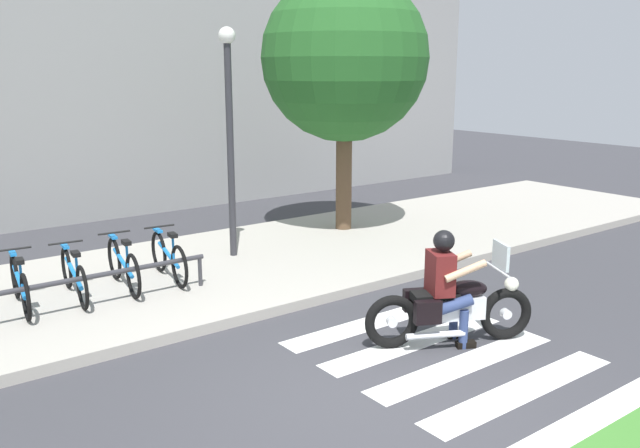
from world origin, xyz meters
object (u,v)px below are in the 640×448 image
(bicycle_2, at_px, (74,275))
(motorcycle, at_px, (451,308))
(bicycle_3, at_px, (123,265))
(street_lamp, at_px, (230,123))
(rider, at_px, (446,279))
(bicycle_4, at_px, (169,257))
(tree_near_rack, at_px, (345,58))
(bicycle_1, at_px, (20,284))
(bike_rack, at_px, (86,280))

(bicycle_2, bearing_deg, motorcycle, -50.49)
(bicycle_2, xyz_separation_m, bicycle_3, (0.72, -0.00, 0.02))
(motorcycle, distance_m, street_lamp, 5.08)
(bicycle_2, height_order, bicycle_3, bicycle_3)
(rider, bearing_deg, bicycle_2, 129.20)
(bicycle_4, bearing_deg, bicycle_3, 179.99)
(bicycle_3, xyz_separation_m, tree_near_rack, (4.99, 1.01, 3.02))
(motorcycle, relative_size, bicycle_3, 1.18)
(rider, bearing_deg, bicycle_1, 134.84)
(bicycle_1, bearing_deg, bicycle_4, -0.01)
(bicycle_3, relative_size, tree_near_rack, 0.33)
(street_lamp, bearing_deg, bicycle_2, -168.19)
(bicycle_4, height_order, street_lamp, street_lamp)
(bicycle_1, bearing_deg, bicycle_3, -0.01)
(rider, distance_m, tree_near_rack, 6.19)
(rider, relative_size, bike_rack, 0.42)
(bike_rack, relative_size, street_lamp, 0.87)
(tree_near_rack, bearing_deg, bicycle_1, -171.07)
(bicycle_3, bearing_deg, bike_rack, -142.35)
(bicycle_1, bearing_deg, bicycle_2, 0.05)
(bicycle_2, xyz_separation_m, bike_rack, (-0.00, -0.55, 0.07))
(bicycle_1, xyz_separation_m, bicycle_2, (0.72, 0.00, -0.01))
(motorcycle, xyz_separation_m, bicycle_4, (-1.90, 4.05, 0.04))
(bike_rack, bearing_deg, bicycle_2, 89.95)
(motorcycle, xyz_separation_m, bicycle_2, (-3.34, 4.05, 0.02))
(rider, xyz_separation_m, bicycle_3, (-2.55, 4.01, -0.33))
(bicycle_4, bearing_deg, bicycle_1, 179.99)
(bicycle_4, relative_size, tree_near_rack, 0.31)
(bicycle_1, relative_size, bicycle_4, 1.03)
(street_lamp, bearing_deg, motorcycle, -84.77)
(tree_near_rack, bearing_deg, bicycle_2, -169.97)
(bicycle_1, bearing_deg, street_lamp, 9.53)
(rider, distance_m, bicycle_3, 4.77)
(bicycle_3, distance_m, bike_rack, 0.91)
(bicycle_2, distance_m, bicycle_3, 0.72)
(bicycle_4, height_order, bike_rack, bicycle_4)
(bicycle_4, bearing_deg, bicycle_2, 179.96)
(rider, bearing_deg, bike_rack, 133.43)
(motorcycle, relative_size, tree_near_rack, 0.39)
(bicycle_4, xyz_separation_m, street_lamp, (1.48, 0.61, 1.94))
(motorcycle, xyz_separation_m, bike_rack, (-3.34, 3.49, 0.09))
(motorcycle, height_order, bicycle_3, motorcycle)
(bicycle_1, distance_m, street_lamp, 4.16)
(bicycle_2, distance_m, bicycle_4, 1.44)
(motorcycle, distance_m, bicycle_1, 5.73)
(motorcycle, bearing_deg, rider, 151.24)
(bike_rack, bearing_deg, bicycle_1, 142.31)
(bicycle_2, bearing_deg, street_lamp, 11.81)
(bicycle_3, bearing_deg, bicycle_1, 179.99)
(motorcycle, height_order, tree_near_rack, tree_near_rack)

